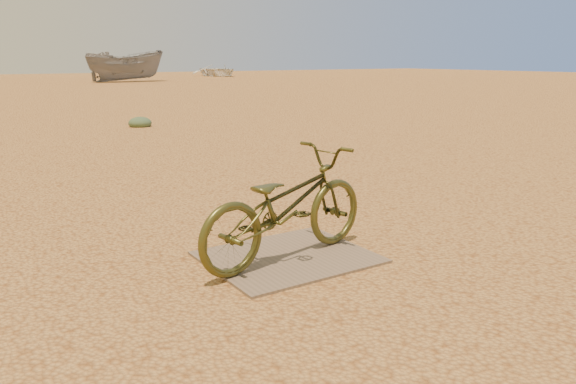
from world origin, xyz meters
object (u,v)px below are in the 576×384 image
plywood_board (288,257)px  boat_mid_right (126,66)px  boat_far_right (218,70)px  bicycle (286,205)px

plywood_board → boat_mid_right: bearing=74.7°
boat_mid_right → boat_far_right: boat_mid_right is taller
plywood_board → boat_far_right: size_ratio=0.27×
boat_mid_right → plywood_board: bearing=160.4°
plywood_board → boat_far_right: (20.30, 42.83, 0.51)m
plywood_board → bicycle: bearing=-138.8°
bicycle → boat_mid_right: boat_mid_right is taller
plywood_board → boat_mid_right: boat_mid_right is taller
boat_far_right → bicycle: bearing=-116.0°
plywood_board → boat_mid_right: 37.02m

